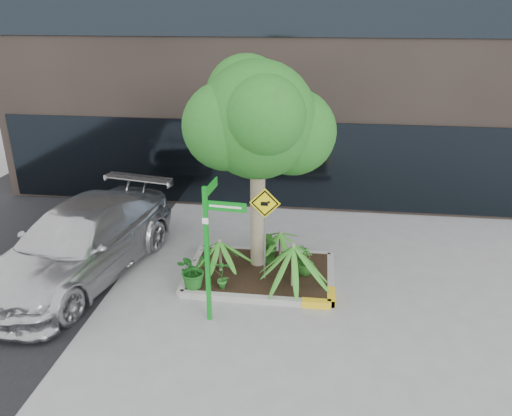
# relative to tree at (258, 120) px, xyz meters

# --- Properties ---
(ground) EXTENTS (80.00, 80.00, 0.00)m
(ground) POSITION_rel_tree_xyz_m (-0.09, -0.68, -3.55)
(ground) COLOR gray
(ground) RESTS_ON ground
(planter) EXTENTS (3.35, 2.36, 0.15)m
(planter) POSITION_rel_tree_xyz_m (0.15, -0.40, -3.45)
(planter) COLOR #9E9E99
(planter) RESTS_ON ground
(tree) EXTENTS (3.24, 2.87, 4.86)m
(tree) POSITION_rel_tree_xyz_m (0.00, 0.00, 0.00)
(tree) COLOR tan
(tree) RESTS_ON ground
(palm_front) EXTENTS (1.14, 1.14, 1.27)m
(palm_front) POSITION_rel_tree_xyz_m (0.88, -0.92, -2.45)
(palm_front) COLOR tan
(palm_front) RESTS_ON ground
(palm_left) EXTENTS (0.88, 0.88, 0.98)m
(palm_left) POSITION_rel_tree_xyz_m (-0.80, -0.48, -2.67)
(palm_left) COLOR tan
(palm_left) RESTS_ON ground
(palm_back) EXTENTS (0.77, 0.77, 0.85)m
(palm_back) POSITION_rel_tree_xyz_m (0.50, 0.35, -2.76)
(palm_back) COLOR tan
(palm_back) RESTS_ON ground
(parked_car) EXTENTS (3.32, 5.93, 1.62)m
(parked_car) POSITION_rel_tree_xyz_m (-3.95, -0.79, -2.74)
(parked_car) COLOR #B7B8BD
(parked_car) RESTS_ON ground
(shrub_a) EXTENTS (1.00, 1.00, 0.81)m
(shrub_a) POSITION_rel_tree_xyz_m (-1.24, -1.23, -2.99)
(shrub_a) COLOR #1B5E1C
(shrub_a) RESTS_ON planter
(shrub_b) EXTENTS (0.45, 0.45, 0.68)m
(shrub_b) POSITION_rel_tree_xyz_m (1.13, -0.39, -3.06)
(shrub_b) COLOR #26601C
(shrub_b) RESTS_ON planter
(shrub_c) EXTENTS (0.36, 0.36, 0.67)m
(shrub_c) POSITION_rel_tree_xyz_m (-0.60, -1.23, -3.06)
(shrub_c) COLOR #22651F
(shrub_c) RESTS_ON planter
(shrub_d) EXTENTS (0.62, 0.62, 0.84)m
(shrub_d) POSITION_rel_tree_xyz_m (0.27, 0.04, -2.98)
(shrub_d) COLOR #215518
(shrub_d) RESTS_ON planter
(street_sign_post) EXTENTS (0.83, 0.85, 2.80)m
(street_sign_post) POSITION_rel_tree_xyz_m (-0.63, -2.13, -1.82)
(street_sign_post) COLOR #0C8D1C
(street_sign_post) RESTS_ON ground
(cattle_sign) EXTENTS (0.66, 0.08, 2.14)m
(cattle_sign) POSITION_rel_tree_xyz_m (0.24, -0.72, -1.96)
(cattle_sign) COLOR slate
(cattle_sign) RESTS_ON ground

